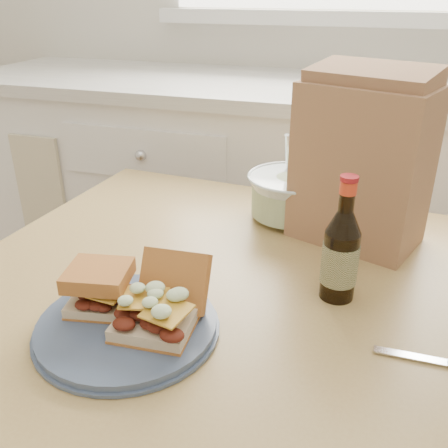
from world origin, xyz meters
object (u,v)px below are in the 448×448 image
(coleslaw_bowl, at_px, (291,197))
(beer_bottle, at_px, (341,254))
(paper_bag, at_px, (362,166))
(plate, at_px, (127,326))
(dining_table, at_px, (206,325))

(coleslaw_bowl, height_order, beer_bottle, beer_bottle)
(coleslaw_bowl, relative_size, paper_bag, 0.62)
(plate, distance_m, paper_bag, 0.54)
(plate, bearing_deg, dining_table, 72.35)
(beer_bottle, height_order, paper_bag, paper_bag)
(plate, height_order, beer_bottle, beer_bottle)
(coleslaw_bowl, distance_m, beer_bottle, 0.32)
(dining_table, distance_m, plate, 0.23)
(plate, xyz_separation_m, coleslaw_bowl, (0.16, 0.48, 0.04))
(paper_bag, bearing_deg, plate, -105.95)
(dining_table, height_order, coleslaw_bowl, coleslaw_bowl)
(coleslaw_bowl, bearing_deg, dining_table, -108.30)
(plate, relative_size, beer_bottle, 1.26)
(plate, relative_size, coleslaw_bowl, 1.38)
(plate, height_order, paper_bag, paper_bag)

